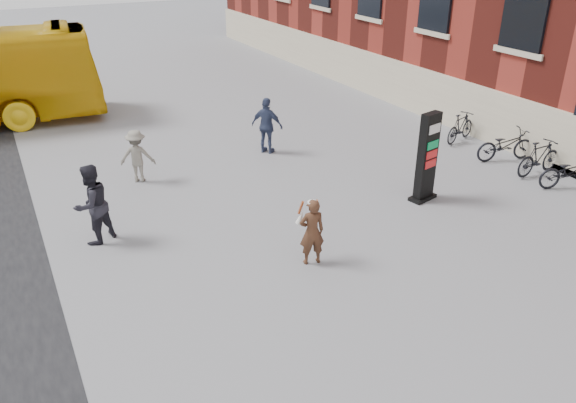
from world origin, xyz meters
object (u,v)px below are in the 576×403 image
pedestrian_a (92,205)px  pedestrian_c (267,126)px  pedestrian_b (137,156)px  info_pylon (427,158)px  bike_7 (460,127)px  bike_5 (539,158)px  bike_4 (571,172)px  bike_6 (505,145)px  woman (312,231)px

pedestrian_a → pedestrian_c: bearing=178.7°
pedestrian_b → pedestrian_c: 4.32m
info_pylon → bike_7: size_ratio=1.45×
pedestrian_a → pedestrian_c: pedestrian_a is taller
info_pylon → bike_5: bearing=-16.0°
bike_4 → bike_6: bearing=19.1°
pedestrian_c → pedestrian_b: bearing=54.6°
info_pylon → pedestrian_a: size_ratio=1.26×
info_pylon → pedestrian_b: 8.12m
info_pylon → bike_4: bearing=-30.4°
woman → pedestrian_c: bearing=-95.5°
bike_5 → pedestrian_c: bearing=48.3°
woman → info_pylon: bearing=-150.1°
pedestrian_a → pedestrian_b: pedestrian_a is taller
pedestrian_c → bike_5: (6.34, -5.43, -0.39)m
pedestrian_c → bike_6: bearing=-162.5°
bike_5 → bike_7: size_ratio=1.05×
info_pylon → bike_5: 4.22m
pedestrian_b → bike_5: (10.65, -5.13, -0.24)m
info_pylon → pedestrian_b: (-6.49, 4.86, -0.45)m
info_pylon → pedestrian_c: (-2.18, 5.16, -0.30)m
bike_4 → info_pylon: bearing=91.1°
pedestrian_b → bike_6: bearing=-176.1°
pedestrian_c → bike_7: 6.71m
woman → pedestrian_c: 6.84m
pedestrian_a → bike_6: (12.45, -0.81, -0.46)m
bike_4 → pedestrian_c: bearing=63.4°
bike_4 → bike_6: size_ratio=0.97×
woman → pedestrian_b: 6.58m
bike_7 → pedestrian_b: bearing=62.0°
bike_5 → pedestrian_a: bearing=79.3°
bike_7 → info_pylon: bearing=107.8°
pedestrian_c → bike_7: pedestrian_c is taller
woman → pedestrian_a: size_ratio=0.80×
woman → bike_6: bearing=-151.9°
pedestrian_a → pedestrian_b: 3.52m
pedestrian_c → bike_6: (6.34, -4.14, -0.41)m
bike_6 → pedestrian_b: bearing=85.2°
pedestrian_b → bike_7: bearing=-166.1°
woman → pedestrian_b: bearing=-58.0°
woman → pedestrian_a: (-3.99, 3.18, 0.17)m
woman → pedestrian_b: size_ratio=1.00×
bike_5 → bike_6: 1.29m
pedestrian_a → pedestrian_b: (1.80, 3.02, -0.19)m
bike_6 → bike_4: bearing=-165.0°
info_pylon → pedestrian_c: size_ratio=1.33×
bike_6 → pedestrian_a: bearing=101.3°
pedestrian_c → bike_5: 8.35m
pedestrian_b → bike_6: size_ratio=0.80×
woman → bike_6: (8.46, 2.37, -0.28)m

